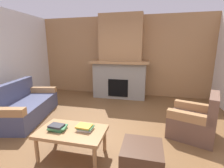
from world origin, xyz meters
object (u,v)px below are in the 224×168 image
at_px(fireplace, 120,63).
at_px(couch, 24,106).
at_px(armchair, 194,121).
at_px(coffee_table, 72,133).
at_px(ottoman, 142,160).

height_order(fireplace, couch, fireplace).
distance_m(couch, armchair, 3.71).
bearing_deg(coffee_table, armchair, 28.39).
xyz_separation_m(fireplace, ottoman, (0.91, -3.43, -0.96)).
distance_m(couch, coffee_table, 2.04).
height_order(fireplace, coffee_table, fireplace).
xyz_separation_m(fireplace, coffee_table, (-0.14, -3.31, -0.79)).
height_order(couch, armchair, same).
bearing_deg(armchair, fireplace, 128.92).
bearing_deg(fireplace, coffee_table, -92.37).
distance_m(fireplace, coffee_table, 3.40).
xyz_separation_m(couch, coffee_table, (1.76, -1.03, 0.09)).
bearing_deg(ottoman, armchair, 52.31).
bearing_deg(ottoman, couch, 157.61).
bearing_deg(coffee_table, fireplace, 87.63).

